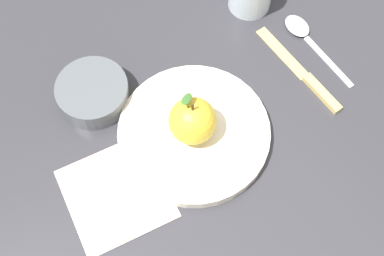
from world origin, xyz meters
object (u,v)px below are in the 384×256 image
at_px(knife, 305,76).
at_px(linen_napkin, 117,194).
at_px(apple, 191,120).
at_px(side_bowl, 93,92).
at_px(dinner_plate, 192,130).
at_px(spoon, 303,33).

relative_size(knife, linen_napkin, 1.36).
bearing_deg(knife, apple, 80.18).
distance_m(side_bowl, linen_napkin, 0.16).
distance_m(dinner_plate, apple, 0.04).
height_order(dinner_plate, apple, apple).
distance_m(apple, knife, 0.21).
bearing_deg(linen_napkin, apple, -88.59).
bearing_deg(knife, linen_napkin, 84.71).
xyz_separation_m(apple, side_bowl, (0.14, 0.08, -0.03)).
bearing_deg(side_bowl, linen_napkin, 156.33).
bearing_deg(apple, spoon, -84.47).
relative_size(spoon, linen_napkin, 1.15).
xyz_separation_m(spoon, linen_napkin, (-0.03, 0.40, -0.00)).
height_order(apple, spoon, apple).
bearing_deg(apple, linen_napkin, 91.41).
distance_m(side_bowl, spoon, 0.36).
distance_m(dinner_plate, side_bowl, 0.16).
bearing_deg(knife, side_bowl, 57.27).
height_order(apple, linen_napkin, apple).
relative_size(apple, linen_napkin, 0.61).
bearing_deg(knife, dinner_plate, 79.45).
relative_size(side_bowl, linen_napkin, 0.78).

